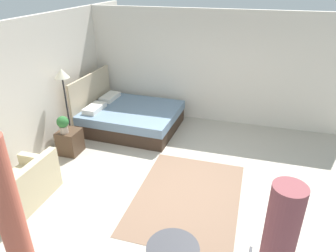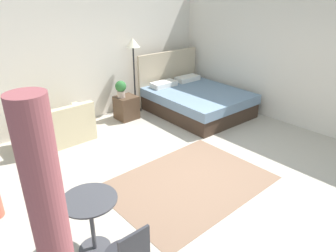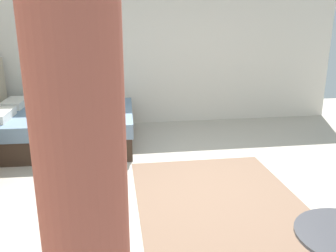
% 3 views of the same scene
% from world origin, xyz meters
% --- Properties ---
extents(ground_plane, '(9.14, 9.67, 0.02)m').
position_xyz_m(ground_plane, '(0.00, 0.00, -0.01)').
color(ground_plane, '#B2A899').
extents(wall_right, '(0.12, 6.67, 2.83)m').
position_xyz_m(wall_right, '(3.07, 0.00, 1.41)').
color(wall_right, silver).
rests_on(wall_right, ground).
extents(area_rug, '(2.47, 1.80, 0.01)m').
position_xyz_m(area_rug, '(-0.31, -0.10, 0.00)').
color(area_rug, '#7F604C').
rests_on(area_rug, ground).
extents(bed, '(1.93, 2.33, 1.32)m').
position_xyz_m(bed, '(1.94, 1.92, 0.31)').
color(bed, '#38281E').
rests_on(bed, ground).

